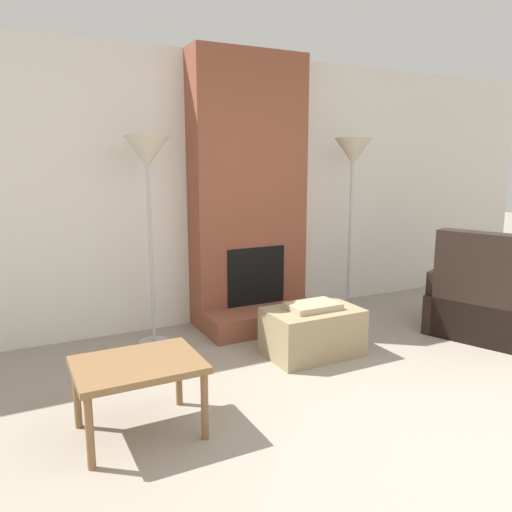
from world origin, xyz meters
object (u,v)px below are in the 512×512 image
at_px(side_table, 138,371).
at_px(floor_lamp_left, 147,162).
at_px(armchair, 485,305).
at_px(floor_lamp_right, 353,160).
at_px(ottoman, 312,331).

height_order(side_table, floor_lamp_left, floor_lamp_left).
bearing_deg(armchair, floor_lamp_left, 45.42).
distance_m(side_table, floor_lamp_right, 3.21).
bearing_deg(armchair, ottoman, 57.51).
height_order(ottoman, floor_lamp_left, floor_lamp_left).
distance_m(ottoman, floor_lamp_right, 1.93).
height_order(armchair, floor_lamp_right, floor_lamp_right).
bearing_deg(floor_lamp_right, side_table, -151.40).
bearing_deg(floor_lamp_left, armchair, -23.02).
distance_m(ottoman, armchair, 1.71).
bearing_deg(side_table, floor_lamp_left, 71.16).
xyz_separation_m(armchair, side_table, (-3.27, -0.24, 0.10)).
bearing_deg(ottoman, floor_lamp_left, 142.15).
relative_size(ottoman, floor_lamp_left, 0.42).
xyz_separation_m(ottoman, side_table, (-1.59, -0.57, 0.19)).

